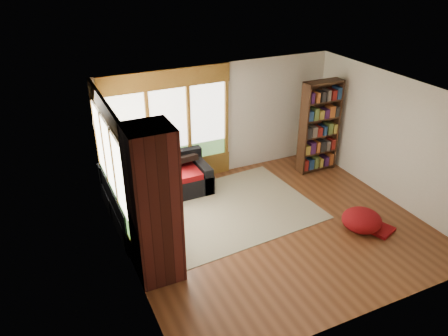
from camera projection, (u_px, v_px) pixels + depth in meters
name	position (u px, v px, depth m)	size (l,w,h in m)	color
floor	(274.00, 226.00, 8.40)	(5.50, 5.50, 0.00)	#562E18
ceiling	(282.00, 96.00, 7.21)	(5.50, 5.50, 0.00)	white
wall_back	(220.00, 120.00, 9.82)	(5.50, 0.04, 2.60)	silver
wall_front	(376.00, 244.00, 5.80)	(5.50, 0.04, 2.60)	silver
wall_left	(126.00, 200.00, 6.77)	(0.04, 5.00, 2.60)	silver
wall_right	(394.00, 140.00, 8.84)	(0.04, 5.00, 2.60)	silver
windows_back	(169.00, 127.00, 9.32)	(2.82, 0.10, 1.90)	olive
windows_left	(111.00, 165.00, 7.73)	(0.10, 2.62, 1.90)	olive
roller_blind	(100.00, 128.00, 8.22)	(0.03, 0.72, 0.90)	#788D58
brick_chimney	(154.00, 206.00, 6.62)	(0.70, 0.70, 2.60)	#471914
sectional_sofa	(149.00, 194.00, 8.90)	(2.20, 2.20, 0.80)	black
area_rug	(229.00, 209.00, 8.92)	(3.35, 2.56, 0.01)	beige
bookshelf	(319.00, 127.00, 10.05)	(0.93, 0.31, 2.17)	#3B2113
pouf	(362.00, 220.00, 8.22)	(0.75, 0.75, 0.40)	maroon
dog_tan	(162.00, 165.00, 8.93)	(1.09, 1.14, 0.56)	brown
dog_brindle	(144.00, 190.00, 8.11)	(0.57, 0.90, 0.48)	#321E18
throw_pillows	(147.00, 170.00, 8.81)	(1.98, 1.68, 0.45)	black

